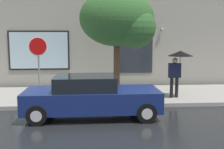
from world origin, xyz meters
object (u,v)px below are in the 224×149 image
parked_car (91,97)px  pedestrian_with_umbrella (179,60)px  street_tree (120,20)px  stop_sign (38,56)px

parked_car → pedestrian_with_umbrella: (3.70, 2.09, 1.05)m
parked_car → street_tree: size_ratio=1.01×
pedestrian_with_umbrella → parked_car: bearing=-150.5°
parked_car → pedestrian_with_umbrella: bearing=29.5°
street_tree → stop_sign: size_ratio=1.74×
stop_sign → street_tree: bearing=10.7°
parked_car → pedestrian_with_umbrella: 4.38m
parked_car → street_tree: 3.75m
pedestrian_with_umbrella → stop_sign: 5.73m
street_tree → stop_sign: bearing=-169.3°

